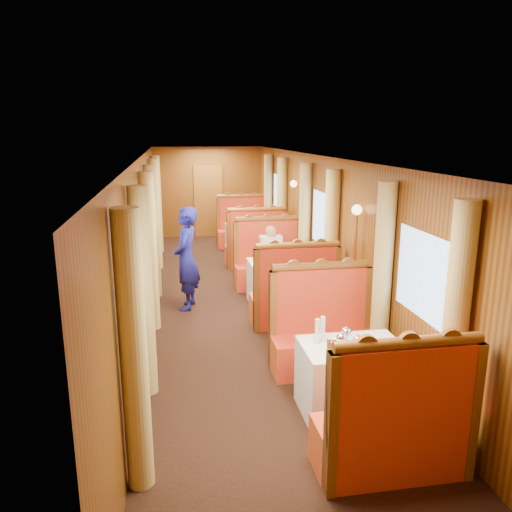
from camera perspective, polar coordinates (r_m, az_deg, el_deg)
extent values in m
cube|color=brown|center=(14.16, -5.45, 6.25)|extent=(0.80, 0.04, 2.00)
cube|color=white|center=(5.47, 10.84, -13.60)|extent=(1.05, 0.72, 0.75)
cube|color=red|center=(4.80, 14.93, -20.22)|extent=(1.30, 0.55, 0.45)
cube|color=red|center=(4.31, 16.67, -14.82)|extent=(1.30, 0.12, 0.80)
cylinder|color=brown|center=(4.13, 17.10, -9.44)|extent=(1.23, 0.10, 0.10)
cube|color=red|center=(6.34, 7.75, -10.97)|extent=(1.30, 0.55, 0.45)
cube|color=red|center=(6.30, 7.36, -5.00)|extent=(1.30, 0.12, 0.80)
cylinder|color=brown|center=(6.17, 7.48, -1.13)|extent=(1.23, 0.10, 0.10)
cube|color=white|center=(8.59, 2.74, -3.03)|extent=(1.05, 0.72, 0.75)
cube|color=red|center=(7.77, 4.24, -6.11)|extent=(1.30, 0.55, 0.45)
cube|color=red|center=(7.37, 4.72, -2.10)|extent=(1.30, 0.12, 0.80)
cylinder|color=brown|center=(7.26, 4.79, 1.23)|extent=(1.23, 0.10, 0.10)
cube|color=red|center=(9.53, 1.50, -2.25)|extent=(1.30, 0.55, 0.45)
cube|color=red|center=(9.58, 1.28, 1.70)|extent=(1.30, 0.12, 0.80)
cylinder|color=brown|center=(9.50, 1.29, 4.29)|extent=(1.23, 0.10, 0.10)
cube|color=white|center=(11.93, -0.86, 1.82)|extent=(1.05, 0.72, 0.75)
cube|color=red|center=(11.05, -0.10, 0.04)|extent=(1.30, 0.55, 0.45)
cube|color=red|center=(10.71, 0.09, 3.01)|extent=(1.30, 0.12, 0.80)
cylinder|color=brown|center=(10.63, 0.09, 5.34)|extent=(1.23, 0.10, 0.10)
cube|color=red|center=(12.88, -1.51, 2.04)|extent=(1.30, 0.55, 0.45)
cube|color=red|center=(12.97, -1.67, 4.94)|extent=(1.30, 0.12, 0.80)
cylinder|color=brown|center=(12.91, -1.68, 6.87)|extent=(1.23, 0.10, 0.10)
cube|color=silver|center=(5.26, 9.97, -10.09)|extent=(0.40, 0.35, 0.01)
cylinder|color=white|center=(5.32, 14.40, -10.08)|extent=(0.21, 0.21, 0.01)
cylinder|color=white|center=(5.29, 6.99, -9.43)|extent=(0.08, 0.08, 0.08)
cylinder|color=white|center=(5.24, 7.03, -8.10)|extent=(0.05, 0.05, 0.18)
cylinder|color=white|center=(5.37, 7.59, -9.10)|extent=(0.08, 0.08, 0.08)
cylinder|color=white|center=(5.32, 7.64, -7.79)|extent=(0.05, 0.05, 0.18)
cylinder|color=silver|center=(8.49, 2.53, -0.12)|extent=(0.06, 0.06, 0.14)
cylinder|color=silver|center=(11.82, -0.80, 3.91)|extent=(0.06, 0.06, 0.14)
cylinder|color=#D2C06B|center=(4.13, -13.81, -10.93)|extent=(0.22, 0.22, 2.35)
cylinder|color=#D2C06B|center=(5.58, -12.77, -4.23)|extent=(0.22, 0.22, 2.35)
cylinder|color=#D2C06B|center=(4.77, 21.77, -8.08)|extent=(0.22, 0.22, 2.35)
cylinder|color=#D2C06B|center=(6.07, 14.21, -2.83)|extent=(0.22, 0.22, 2.35)
cylinder|color=#D2C06B|center=(7.45, -12.07, 0.38)|extent=(0.22, 0.22, 2.35)
cylinder|color=#D2C06B|center=(8.97, -11.72, 2.69)|extent=(0.22, 0.22, 2.35)
cylinder|color=#D2C06B|center=(7.82, 8.55, 1.19)|extent=(0.22, 0.22, 2.35)
cylinder|color=#D2C06B|center=(9.29, 5.57, 3.29)|extent=(0.22, 0.22, 2.35)
cylinder|color=#D2C06B|center=(10.88, -11.42, 4.65)|extent=(0.22, 0.22, 2.35)
cylinder|color=#D2C06B|center=(12.43, -11.25, 5.79)|extent=(0.22, 0.22, 2.35)
cylinder|color=#D2C06B|center=(11.14, 2.96, 5.12)|extent=(0.22, 0.22, 2.35)
cylinder|color=#D2C06B|center=(12.65, 1.41, 6.20)|extent=(0.22, 0.22, 2.35)
cylinder|color=#BF8C3F|center=(6.58, -12.43, -3.70)|extent=(0.04, 0.04, 1.85)
sphere|color=#FFD18C|center=(6.36, -12.88, 4.53)|extent=(0.14, 0.14, 0.14)
cylinder|color=#BF8C3F|center=(7.01, 11.08, -2.54)|extent=(0.04, 0.04, 1.85)
sphere|color=#FFD18C|center=(6.80, 11.45, 5.20)|extent=(0.14, 0.14, 0.14)
cylinder|color=#BF8C3F|center=(9.97, -11.60, 2.35)|extent=(0.04, 0.04, 1.85)
sphere|color=#FFD18C|center=(9.83, -11.87, 7.81)|extent=(0.14, 0.14, 0.14)
cylinder|color=#BF8C3F|center=(10.26, 4.23, 2.92)|extent=(0.04, 0.04, 1.85)
sphere|color=#FFD18C|center=(10.12, 4.33, 8.23)|extent=(0.14, 0.14, 0.14)
imported|color=navy|center=(8.30, -7.94, -0.30)|extent=(0.52, 0.69, 1.72)
cube|color=beige|center=(9.27, 1.68, 0.65)|extent=(0.40, 0.24, 0.55)
sphere|color=tan|center=(9.20, 1.70, 2.83)|extent=(0.20, 0.20, 0.20)
cube|color=beige|center=(9.17, 1.88, -0.99)|extent=(0.36, 0.30, 0.14)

